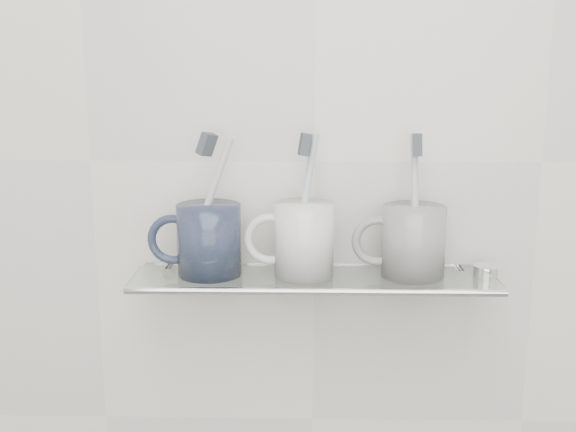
{
  "coord_description": "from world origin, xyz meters",
  "views": [
    {
      "loc": [
        -0.02,
        0.09,
        1.4
      ],
      "look_at": [
        -0.04,
        1.04,
        1.18
      ],
      "focal_mm": 45.0,
      "sensor_mm": 36.0,
      "label": 1
    }
  ],
  "objects_px": {
    "mug_left": "(209,240)",
    "mug_right": "(413,241)",
    "mug_center": "(304,239)",
    "shelf_glass": "(314,279)"
  },
  "relations": [
    {
      "from": "mug_center",
      "to": "mug_right",
      "type": "distance_m",
      "value": 0.15
    },
    {
      "from": "mug_center",
      "to": "mug_right",
      "type": "relative_size",
      "value": 1.03
    },
    {
      "from": "shelf_glass",
      "to": "mug_center",
      "type": "distance_m",
      "value": 0.06
    },
    {
      "from": "mug_left",
      "to": "mug_right",
      "type": "distance_m",
      "value": 0.28
    },
    {
      "from": "shelf_glass",
      "to": "mug_left",
      "type": "height_order",
      "value": "mug_left"
    },
    {
      "from": "shelf_glass",
      "to": "mug_right",
      "type": "relative_size",
      "value": 5.13
    },
    {
      "from": "mug_left",
      "to": "mug_center",
      "type": "xyz_separation_m",
      "value": [
        0.13,
        0.0,
        0.0
      ]
    },
    {
      "from": "shelf_glass",
      "to": "mug_left",
      "type": "xyz_separation_m",
      "value": [
        -0.14,
        0.0,
        0.05
      ]
    },
    {
      "from": "mug_left",
      "to": "mug_center",
      "type": "distance_m",
      "value": 0.13
    },
    {
      "from": "shelf_glass",
      "to": "mug_center",
      "type": "height_order",
      "value": "mug_center"
    }
  ]
}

